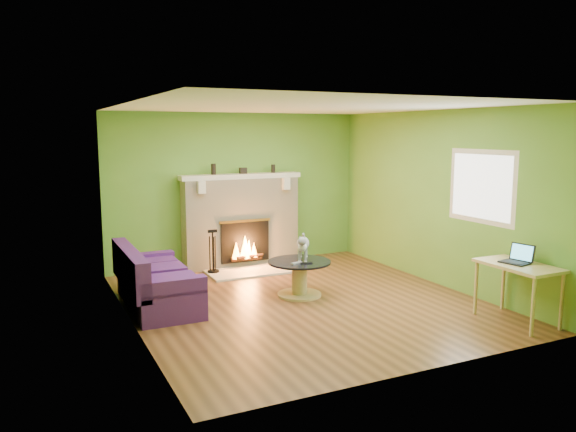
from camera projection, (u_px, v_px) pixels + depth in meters
name	position (u px, v px, depth m)	size (l,w,h in m)	color
floor	(303.00, 301.00, 7.62)	(5.00, 5.00, 0.00)	#542F18
ceiling	(303.00, 107.00, 7.24)	(5.00, 5.00, 0.00)	white
wall_back	(237.00, 189.00, 9.66)	(5.00, 5.00, 0.00)	#54872C
wall_front	(426.00, 239.00, 5.20)	(5.00, 5.00, 0.00)	#54872C
wall_left	(130.00, 218.00, 6.47)	(5.00, 5.00, 0.00)	#54872C
wall_right	(437.00, 198.00, 8.39)	(5.00, 5.00, 0.00)	#54872C
window_frame	(482.00, 187.00, 7.55)	(1.20, 1.20, 0.00)	silver
window_pane	(481.00, 187.00, 7.54)	(1.06, 1.06, 0.00)	white
fireplace	(241.00, 221.00, 9.57)	(2.10, 0.46, 1.58)	beige
hearth	(253.00, 271.00, 9.23)	(1.50, 0.75, 0.03)	beige
mantel	(241.00, 176.00, 9.44)	(2.10, 0.28, 0.08)	beige
sofa	(154.00, 283.00, 7.38)	(0.85, 1.77, 0.79)	#49185E
coffee_table	(299.00, 276.00, 7.84)	(0.88, 0.88, 0.50)	tan
desk	(518.00, 271.00, 6.71)	(0.56, 0.97, 0.72)	tan
cat	(303.00, 246.00, 7.86)	(0.22, 0.61, 0.38)	slate
remote_silver	(297.00, 263.00, 7.66)	(0.17, 0.04, 0.02)	gray
remote_black	(307.00, 263.00, 7.66)	(0.16, 0.04, 0.02)	black
laptop	(515.00, 254.00, 6.71)	(0.27, 0.31, 0.23)	black
fire_tools	(213.00, 251.00, 9.04)	(0.19, 0.19, 0.70)	black
mantel_vase_left	(214.00, 169.00, 9.25)	(0.08, 0.08, 0.18)	black
mantel_vase_right	(273.00, 169.00, 9.71)	(0.07, 0.07, 0.14)	black
mantel_box	(243.00, 171.00, 9.47)	(0.12, 0.08, 0.10)	black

